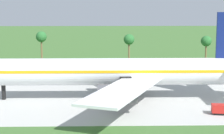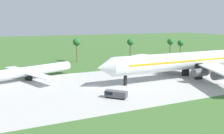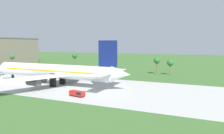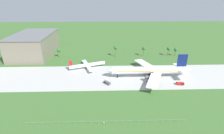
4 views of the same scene
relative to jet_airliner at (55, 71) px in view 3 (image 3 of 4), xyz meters
name	(u,v)px [view 3 (image 3 of 4)]	position (x,y,z in m)	size (l,w,h in m)	color
ground_plane	(4,79)	(-33.64, 2.23, -5.90)	(600.00, 600.00, 0.00)	#3D662D
taxiway_strip	(4,79)	(-33.64, 2.23, -5.89)	(320.00, 44.00, 0.02)	#B2B2AD
jet_airliner	(55,71)	(0.00, 0.00, 0.00)	(66.96, 55.95, 18.57)	white
regional_aircraft	(9,68)	(-50.28, 19.70, -2.98)	(30.61, 27.87, 8.86)	silver
baggage_tug	(78,94)	(19.45, -13.12, -4.87)	(5.69, 2.77, 1.87)	black
palm_tree_row	(98,59)	(-6.19, 49.94, 1.96)	(124.34, 3.60, 11.35)	brown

